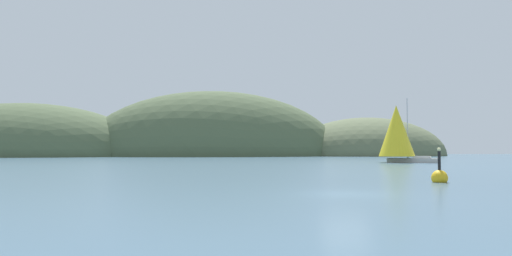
% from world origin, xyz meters
% --- Properties ---
extents(ground_plane, '(360.00, 360.00, 0.00)m').
position_xyz_m(ground_plane, '(0.00, 0.00, 0.00)').
color(ground_plane, '#426075').
extents(headland_left, '(76.49, 44.00, 34.04)m').
position_xyz_m(headland_left, '(-55.00, 135.00, 0.00)').
color(headland_left, '#4C5B3D').
rests_on(headland_left, ground_plane).
extents(headland_center, '(88.03, 44.00, 44.29)m').
position_xyz_m(headland_center, '(5.00, 135.00, 0.00)').
color(headland_center, '#4C5B3D').
rests_on(headland_center, ground_plane).
extents(headland_right, '(57.36, 44.00, 27.56)m').
position_xyz_m(headland_right, '(60.00, 135.00, 0.00)').
color(headland_right, '#5B6647').
rests_on(headland_right, ground_plane).
extents(sailboat_yellow_sail, '(10.41, 9.33, 11.09)m').
position_xyz_m(sailboat_yellow_sail, '(29.48, 52.10, 5.29)').
color(sailboat_yellow_sail, '#B7B2A8').
rests_on(sailboat_yellow_sail, ground_plane).
extents(channel_buoy, '(1.10, 1.10, 2.64)m').
position_xyz_m(channel_buoy, '(9.47, 6.91, 0.37)').
color(channel_buoy, gold).
rests_on(channel_buoy, ground_plane).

